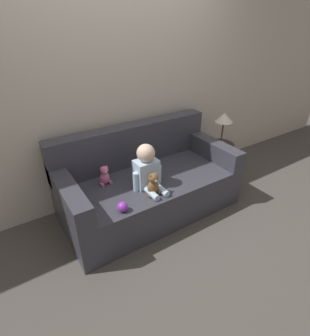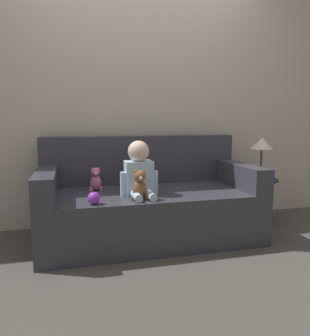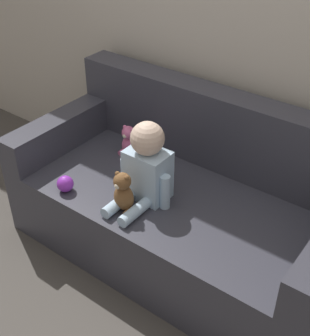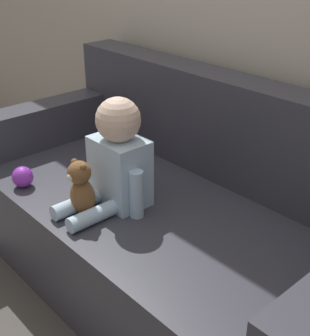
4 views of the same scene
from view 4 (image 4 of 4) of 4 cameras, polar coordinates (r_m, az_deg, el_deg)
ground_plane at (r=2.17m, az=0.87°, el=-13.90°), size 12.00×12.00×0.00m
couch at (r=2.02m, az=2.16°, el=-6.50°), size 1.85×0.91×0.89m
person_baby at (r=1.83m, az=-4.74°, el=0.94°), size 0.31×0.37×0.44m
teddy_bear_brown at (r=1.81m, az=-8.98°, el=-2.61°), size 0.13×0.10×0.23m
plush_toy_side at (r=2.25m, az=-4.58°, el=3.38°), size 0.12×0.09×0.20m
toy_ball at (r=2.09m, az=-15.84°, el=-1.05°), size 0.09×0.09×0.09m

